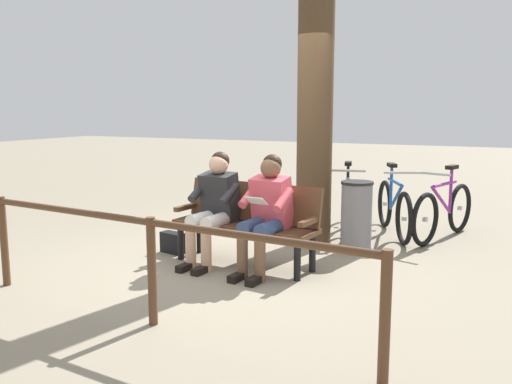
{
  "coord_description": "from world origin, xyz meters",
  "views": [
    {
      "loc": [
        -2.61,
        4.82,
        1.67
      ],
      "look_at": [
        -0.11,
        -0.49,
        0.75
      ],
      "focal_mm": 38.1,
      "sensor_mm": 36.0,
      "label": 1
    }
  ],
  "objects_px": {
    "tree_trunk": "(316,71)",
    "litter_bin": "(356,217)",
    "bicycle_silver": "(394,208)",
    "bicycle_green": "(347,205)",
    "bench": "(248,217)",
    "bicycle_orange": "(444,211)",
    "person_reading": "(266,208)",
    "handbag": "(173,243)",
    "person_companion": "(215,202)"
  },
  "relations": [
    {
      "from": "handbag",
      "to": "litter_bin",
      "type": "relative_size",
      "value": 0.36
    },
    {
      "from": "person_reading",
      "to": "litter_bin",
      "type": "bearing_deg",
      "value": -112.7
    },
    {
      "from": "person_reading",
      "to": "bicycle_silver",
      "type": "height_order",
      "value": "person_reading"
    },
    {
      "from": "litter_bin",
      "to": "bicycle_silver",
      "type": "bearing_deg",
      "value": -102.09
    },
    {
      "from": "tree_trunk",
      "to": "bicycle_orange",
      "type": "relative_size",
      "value": 2.58
    },
    {
      "from": "tree_trunk",
      "to": "bicycle_silver",
      "type": "xyz_separation_m",
      "value": [
        -0.8,
        -0.9,
        -1.73
      ]
    },
    {
      "from": "handbag",
      "to": "tree_trunk",
      "type": "relative_size",
      "value": 0.07
    },
    {
      "from": "bicycle_green",
      "to": "bicycle_silver",
      "type": "bearing_deg",
      "value": 82.21
    },
    {
      "from": "person_companion",
      "to": "tree_trunk",
      "type": "height_order",
      "value": "tree_trunk"
    },
    {
      "from": "person_companion",
      "to": "litter_bin",
      "type": "distance_m",
      "value": 1.68
    },
    {
      "from": "litter_bin",
      "to": "bicycle_silver",
      "type": "height_order",
      "value": "bicycle_silver"
    },
    {
      "from": "bicycle_orange",
      "to": "bicycle_silver",
      "type": "relative_size",
      "value": 1.04
    },
    {
      "from": "bicycle_green",
      "to": "bicycle_orange",
      "type": "bearing_deg",
      "value": 82.67
    },
    {
      "from": "bench",
      "to": "tree_trunk",
      "type": "xyz_separation_m",
      "value": [
        -0.36,
        -1.09,
        1.58
      ]
    },
    {
      "from": "person_reading",
      "to": "bicycle_green",
      "type": "xyz_separation_m",
      "value": [
        -0.23,
        -2.13,
        -0.31
      ]
    },
    {
      "from": "bench",
      "to": "person_reading",
      "type": "distance_m",
      "value": 0.39
    },
    {
      "from": "bench",
      "to": "person_reading",
      "type": "bearing_deg",
      "value": 152.95
    },
    {
      "from": "person_companion",
      "to": "bicycle_orange",
      "type": "height_order",
      "value": "person_companion"
    },
    {
      "from": "tree_trunk",
      "to": "litter_bin",
      "type": "xyz_separation_m",
      "value": [
        -0.57,
        0.14,
        -1.67
      ]
    },
    {
      "from": "bench",
      "to": "person_companion",
      "type": "xyz_separation_m",
      "value": [
        0.33,
        0.13,
        0.16
      ]
    },
    {
      "from": "person_companion",
      "to": "handbag",
      "type": "xyz_separation_m",
      "value": [
        0.64,
        -0.15,
        -0.54
      ]
    },
    {
      "from": "bicycle_silver",
      "to": "bench",
      "type": "bearing_deg",
      "value": -54.95
    },
    {
      "from": "person_companion",
      "to": "bicycle_green",
      "type": "height_order",
      "value": "person_companion"
    },
    {
      "from": "tree_trunk",
      "to": "bench",
      "type": "bearing_deg",
      "value": 71.81
    },
    {
      "from": "handbag",
      "to": "bicycle_silver",
      "type": "height_order",
      "value": "bicycle_silver"
    },
    {
      "from": "bicycle_orange",
      "to": "bench",
      "type": "bearing_deg",
      "value": -22.73
    },
    {
      "from": "person_reading",
      "to": "person_companion",
      "type": "xyz_separation_m",
      "value": [
        0.64,
        -0.07,
        -0.0
      ]
    },
    {
      "from": "person_reading",
      "to": "bicycle_silver",
      "type": "bearing_deg",
      "value": -105.2
    },
    {
      "from": "bicycle_silver",
      "to": "bicycle_green",
      "type": "relative_size",
      "value": 0.94
    },
    {
      "from": "person_companion",
      "to": "litter_bin",
      "type": "height_order",
      "value": "person_companion"
    },
    {
      "from": "tree_trunk",
      "to": "person_reading",
      "type": "bearing_deg",
      "value": 87.56
    },
    {
      "from": "bench",
      "to": "person_companion",
      "type": "relative_size",
      "value": 1.37
    },
    {
      "from": "person_reading",
      "to": "tree_trunk",
      "type": "xyz_separation_m",
      "value": [
        -0.05,
        -1.29,
        1.42
      ]
    },
    {
      "from": "bench",
      "to": "handbag",
      "type": "distance_m",
      "value": 1.05
    },
    {
      "from": "tree_trunk",
      "to": "bicycle_orange",
      "type": "distance_m",
      "value": 2.43
    },
    {
      "from": "bicycle_orange",
      "to": "bicycle_green",
      "type": "relative_size",
      "value": 0.98
    },
    {
      "from": "bicycle_silver",
      "to": "person_reading",
      "type": "bearing_deg",
      "value": -46.11
    },
    {
      "from": "tree_trunk",
      "to": "bicycle_silver",
      "type": "bearing_deg",
      "value": -131.36
    },
    {
      "from": "litter_bin",
      "to": "bicycle_green",
      "type": "xyz_separation_m",
      "value": [
        0.39,
        -0.99,
        -0.06
      ]
    },
    {
      "from": "bench",
      "to": "handbag",
      "type": "bearing_deg",
      "value": 4.74
    },
    {
      "from": "bench",
      "to": "person_reading",
      "type": "height_order",
      "value": "person_reading"
    },
    {
      "from": "person_reading",
      "to": "bicycle_green",
      "type": "distance_m",
      "value": 2.17
    },
    {
      "from": "tree_trunk",
      "to": "bicycle_orange",
      "type": "xyz_separation_m",
      "value": [
        -1.41,
        -0.97,
        -1.73
      ]
    },
    {
      "from": "person_companion",
      "to": "bicycle_orange",
      "type": "xyz_separation_m",
      "value": [
        -2.1,
        -2.19,
        -0.3
      ]
    },
    {
      "from": "bicycle_silver",
      "to": "bicycle_green",
      "type": "height_order",
      "value": "same"
    },
    {
      "from": "person_reading",
      "to": "handbag",
      "type": "bearing_deg",
      "value": -3.69
    },
    {
      "from": "person_reading",
      "to": "bicycle_green",
      "type": "relative_size",
      "value": 0.73
    },
    {
      "from": "person_companion",
      "to": "person_reading",
      "type": "bearing_deg",
      "value": 179.95
    },
    {
      "from": "person_companion",
      "to": "tree_trunk",
      "type": "relative_size",
      "value": 0.29
    },
    {
      "from": "tree_trunk",
      "to": "bicycle_silver",
      "type": "height_order",
      "value": "tree_trunk"
    }
  ]
}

